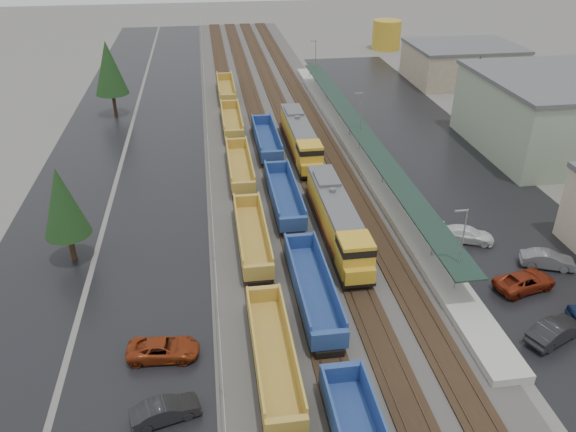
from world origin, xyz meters
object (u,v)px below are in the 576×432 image
object	(u,v)px
storage_tank	(387,35)
parked_car_east_a	(555,331)
parked_car_east_b	(525,281)
parked_car_east_e	(547,260)
parked_car_east_c	(467,234)
locomotive_lead	(338,220)
locomotive_trail	(300,138)
parked_car_west_c	(163,349)
parked_car_west_b	(165,411)
well_string_yellow	(252,236)
well_string_blue	(312,288)

from	to	relation	value
storage_tank	parked_car_east_a	distance (m)	94.12
parked_car_east_b	parked_car_east_e	xyz separation A→B (m)	(3.55, 2.65, 0.01)
parked_car_east_a	parked_car_east_b	bearing A→B (deg)	-33.49
parked_car_east_c	parked_car_east_e	size ratio (longest dim) A/B	1.08
locomotive_lead	parked_car_east_b	bearing A→B (deg)	-35.34
parked_car_east_a	parked_car_east_b	world-z (taller)	parked_car_east_a
locomotive_trail	parked_car_west_c	bearing A→B (deg)	-114.17
locomotive_trail	parked_car_west_b	world-z (taller)	locomotive_trail
parked_car_west_b	parked_car_east_e	size ratio (longest dim) A/B	0.94
locomotive_trail	parked_car_west_c	distance (m)	37.84
locomotive_lead	well_string_yellow	bearing A→B (deg)	179.88
locomotive_lead	parked_car_west_b	bearing A→B (deg)	-128.37
parked_car_east_b	parked_car_east_c	distance (m)	7.98
locomotive_trail	parked_car_east_c	xyz separation A→B (m)	(12.14, -22.86, -1.51)
parked_car_east_c	parked_car_east_a	bearing A→B (deg)	-155.59
locomotive_lead	parked_car_east_a	size ratio (longest dim) A/B	3.73
locomotive_trail	parked_car_west_b	distance (m)	42.86
well_string_blue	parked_car_west_c	distance (m)	12.44
well_string_yellow	parked_car_east_b	world-z (taller)	well_string_yellow
parked_car_west_b	parked_car_west_c	world-z (taller)	parked_car_west_b
well_string_yellow	parked_car_west_b	world-z (taller)	well_string_yellow
parked_car_west_b	parked_car_east_e	world-z (taller)	parked_car_east_e
locomotive_lead	parked_car_east_b	distance (m)	16.83
storage_tank	parked_car_west_c	world-z (taller)	storage_tank
locomotive_lead	parked_car_west_c	world-z (taller)	locomotive_lead
well_string_blue	parked_car_west_c	world-z (taller)	well_string_blue
well_string_yellow	parked_car_west_c	xyz separation A→B (m)	(-7.48, -13.51, -0.46)
parked_car_east_c	storage_tank	bearing A→B (deg)	10.72
well_string_yellow	storage_tank	world-z (taller)	storage_tank
locomotive_trail	locomotive_lead	bearing A→B (deg)	-90.00
well_string_blue	parked_car_east_b	world-z (taller)	well_string_blue
locomotive_trail	parked_car_east_c	size ratio (longest dim) A/B	3.70
parked_car_west_b	parked_car_west_c	distance (m)	5.59
parked_car_west_b	well_string_blue	bearing A→B (deg)	-61.40
parked_car_west_c	parked_car_east_c	xyz separation A→B (m)	(27.62, 11.63, 0.02)
storage_tank	parked_car_east_e	bearing A→B (deg)	-97.56
parked_car_west_b	parked_car_east_c	distance (m)	32.23
locomotive_trail	parked_car_east_a	xyz separation A→B (m)	(12.64, -36.86, -1.42)
parked_car_east_b	parked_car_east_c	size ratio (longest dim) A/B	1.08
storage_tank	parked_car_east_a	size ratio (longest dim) A/B	1.24
well_string_yellow	parked_car_west_c	bearing A→B (deg)	-118.97
locomotive_lead	parked_car_east_b	world-z (taller)	locomotive_lead
well_string_blue	parked_car_east_c	world-z (taller)	well_string_blue
locomotive_lead	parked_car_east_a	xyz separation A→B (m)	(12.64, -15.86, -1.42)
well_string_yellow	well_string_blue	bearing A→B (deg)	-65.41
parked_car_east_a	parked_car_east_c	world-z (taller)	parked_car_east_a
well_string_yellow	parked_car_west_c	distance (m)	15.45
locomotive_trail	well_string_blue	world-z (taller)	locomotive_trail
parked_car_west_c	parked_car_east_c	bearing A→B (deg)	-62.32
locomotive_lead	parked_car_east_c	distance (m)	12.37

